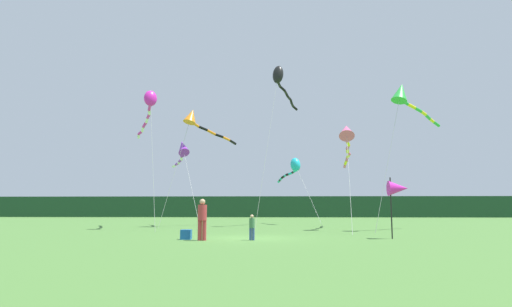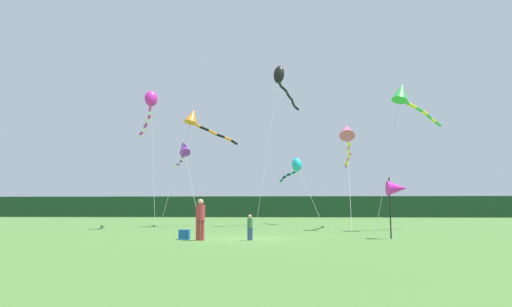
% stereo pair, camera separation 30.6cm
% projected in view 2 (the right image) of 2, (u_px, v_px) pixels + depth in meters
% --- Properties ---
extents(ground_plane, '(120.00, 120.00, 0.00)m').
position_uv_depth(ground_plane, '(248.00, 238.00, 20.43)').
color(ground_plane, '#477533').
extents(distant_treeline, '(108.00, 2.49, 3.04)m').
position_uv_depth(distant_treeline, '(271.00, 207.00, 65.21)').
color(distant_treeline, '#1E4228').
rests_on(distant_treeline, ground).
extents(person_adult, '(0.39, 0.39, 1.79)m').
position_uv_depth(person_adult, '(200.00, 217.00, 19.14)').
color(person_adult, '#B23338').
rests_on(person_adult, ground).
extents(person_child, '(0.24, 0.24, 1.11)m').
position_uv_depth(person_child, '(250.00, 226.00, 19.19)').
color(person_child, '#334C8C').
rests_on(person_child, ground).
extents(cooler_box, '(0.46, 0.40, 0.43)m').
position_uv_depth(cooler_box, '(184.00, 235.00, 19.64)').
color(cooler_box, '#1959B2').
rests_on(cooler_box, ground).
extents(banner_flag_pole, '(0.90, 0.70, 2.80)m').
position_uv_depth(banner_flag_pole, '(397.00, 189.00, 20.20)').
color(banner_flag_pole, black).
rests_on(banner_flag_pole, ground).
extents(kite_purple, '(3.95, 8.41, 6.73)m').
position_uv_depth(kite_purple, '(183.00, 149.00, 33.48)').
color(kite_purple, '#B2B2B2').
rests_on(kite_purple, ground).
extents(kite_cyan, '(3.33, 7.56, 5.75)m').
position_uv_depth(kite_cyan, '(295.00, 166.00, 37.10)').
color(kite_cyan, '#B2B2B2').
rests_on(kite_cyan, ground).
extents(kite_orange, '(4.88, 6.07, 8.98)m').
position_uv_depth(kite_orange, '(196.00, 119.00, 33.65)').
color(kite_orange, '#B2B2B2').
rests_on(kite_orange, ground).
extents(kite_magenta, '(4.09, 8.77, 9.33)m').
position_uv_depth(kite_magenta, '(150.00, 106.00, 30.49)').
color(kite_magenta, '#B2B2B2').
rests_on(kite_magenta, ground).
extents(kite_rainbow, '(1.44, 10.76, 7.04)m').
position_uv_depth(kite_rainbow, '(347.00, 135.00, 28.79)').
color(kite_rainbow, '#B2B2B2').
rests_on(kite_rainbow, ground).
extents(kite_green, '(5.89, 5.53, 9.30)m').
position_uv_depth(kite_green, '(404.00, 95.00, 27.55)').
color(kite_green, '#B2B2B2').
rests_on(kite_green, ground).
extents(kite_black, '(3.29, 8.32, 12.36)m').
position_uv_depth(kite_black, '(281.00, 79.00, 34.12)').
color(kite_black, '#B2B2B2').
rests_on(kite_black, ground).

